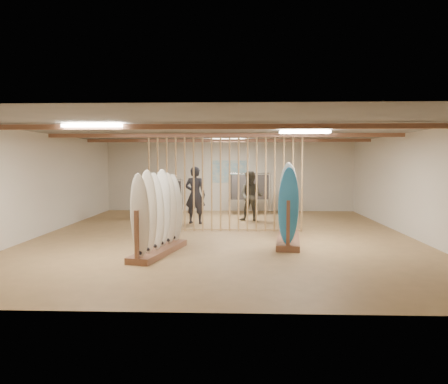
{
  "coord_description": "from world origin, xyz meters",
  "views": [
    {
      "loc": [
        0.45,
        -11.72,
        2.05
      ],
      "look_at": [
        0.0,
        0.0,
        1.2
      ],
      "focal_mm": 35.0,
      "sensor_mm": 36.0,
      "label": 1
    }
  ],
  "objects_px": {
    "clothing_rack_b": "(249,187)",
    "shopper_a": "(195,191)",
    "shopper_b": "(251,193)",
    "rack_right": "(289,216)",
    "clothing_rack_a": "(163,193)",
    "rack_left": "(159,226)"
  },
  "relations": [
    {
      "from": "clothing_rack_b",
      "to": "shopper_a",
      "type": "distance_m",
      "value": 3.0
    },
    {
      "from": "clothing_rack_b",
      "to": "shopper_b",
      "type": "height_order",
      "value": "shopper_b"
    },
    {
      "from": "rack_right",
      "to": "shopper_a",
      "type": "bearing_deg",
      "value": 136.37
    },
    {
      "from": "shopper_b",
      "to": "clothing_rack_b",
      "type": "bearing_deg",
      "value": 106.69
    },
    {
      "from": "rack_right",
      "to": "clothing_rack_a",
      "type": "bearing_deg",
      "value": 138.96
    },
    {
      "from": "rack_left",
      "to": "rack_right",
      "type": "relative_size",
      "value": 0.93
    },
    {
      "from": "clothing_rack_a",
      "to": "shopper_a",
      "type": "distance_m",
      "value": 1.67
    },
    {
      "from": "rack_left",
      "to": "rack_right",
      "type": "bearing_deg",
      "value": 38.54
    },
    {
      "from": "rack_left",
      "to": "shopper_b",
      "type": "xyz_separation_m",
      "value": [
        2.14,
        5.23,
        0.34
      ]
    },
    {
      "from": "shopper_b",
      "to": "clothing_rack_a",
      "type": "bearing_deg",
      "value": -173.58
    },
    {
      "from": "clothing_rack_a",
      "to": "clothing_rack_b",
      "type": "height_order",
      "value": "clothing_rack_b"
    },
    {
      "from": "rack_right",
      "to": "clothing_rack_b",
      "type": "distance_m",
      "value": 5.68
    },
    {
      "from": "rack_right",
      "to": "shopper_b",
      "type": "bearing_deg",
      "value": 109.1
    },
    {
      "from": "clothing_rack_a",
      "to": "rack_left",
      "type": "bearing_deg",
      "value": -97.44
    },
    {
      "from": "clothing_rack_a",
      "to": "shopper_a",
      "type": "bearing_deg",
      "value": -57.88
    },
    {
      "from": "rack_right",
      "to": "clothing_rack_a",
      "type": "height_order",
      "value": "rack_right"
    },
    {
      "from": "rack_right",
      "to": "shopper_a",
      "type": "relative_size",
      "value": 1.16
    },
    {
      "from": "rack_right",
      "to": "shopper_b",
      "type": "relative_size",
      "value": 1.27
    },
    {
      "from": "clothing_rack_b",
      "to": "clothing_rack_a",
      "type": "bearing_deg",
      "value": -165.59
    },
    {
      "from": "clothing_rack_b",
      "to": "shopper_a",
      "type": "bearing_deg",
      "value": -135.6
    },
    {
      "from": "rack_left",
      "to": "clothing_rack_b",
      "type": "relative_size",
      "value": 1.41
    },
    {
      "from": "rack_left",
      "to": "shopper_b",
      "type": "relative_size",
      "value": 1.19
    }
  ]
}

